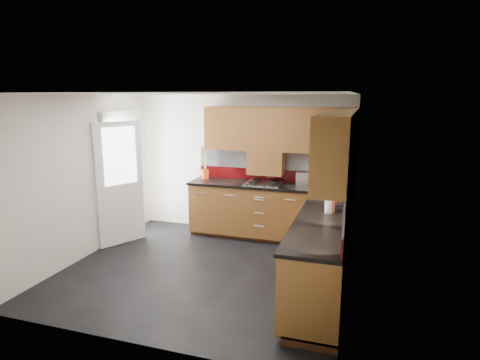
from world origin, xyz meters
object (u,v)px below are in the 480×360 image
(toaster, at_px, (305,179))
(food_processor, at_px, (332,185))
(gas_hob, at_px, (264,183))
(utensil_pot, at_px, (205,173))

(toaster, height_order, food_processor, food_processor)
(gas_hob, height_order, utensil_pot, utensil_pot)
(toaster, relative_size, food_processor, 0.96)
(gas_hob, distance_m, utensil_pot, 1.11)
(gas_hob, height_order, toaster, toaster)
(utensil_pot, distance_m, toaster, 1.76)
(gas_hob, xyz_separation_m, food_processor, (1.14, -0.39, 0.13))
(toaster, bearing_deg, gas_hob, -165.45)
(gas_hob, bearing_deg, utensil_pot, 172.99)
(utensil_pot, relative_size, toaster, 1.54)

